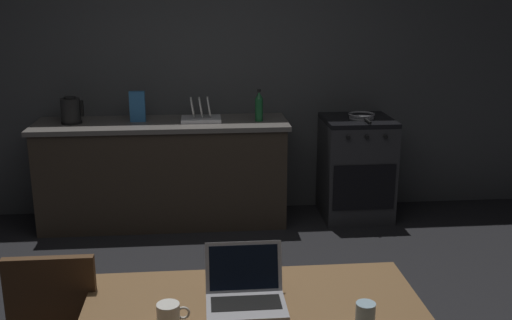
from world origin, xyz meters
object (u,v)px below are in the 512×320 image
object	(u,v)px
bottle	(259,106)
frying_pan	(362,116)
stove_oven	(356,168)
dish_rack	(201,116)
coffee_mug	(169,315)
laptop	(245,293)
drinking_glass	(365,317)
electric_kettle	(71,111)
cereal_box	(137,107)

from	to	relation	value
bottle	frying_pan	distance (m)	0.92
stove_oven	dish_rack	world-z (taller)	dish_rack
stove_oven	coffee_mug	size ratio (longest dim) A/B	7.17
laptop	frying_pan	distance (m)	3.12
drinking_glass	laptop	bearing A→B (deg)	150.48
electric_kettle	frying_pan	xyz separation A→B (m)	(2.50, -0.03, -0.08)
cereal_box	drinking_glass	bearing A→B (deg)	-70.16
electric_kettle	frying_pan	bearing A→B (deg)	-0.68
bottle	drinking_glass	size ratio (longest dim) A/B	2.43
frying_pan	dish_rack	size ratio (longest dim) A/B	1.19
frying_pan	coffee_mug	distance (m)	3.37
stove_oven	drinking_glass	world-z (taller)	stove_oven
electric_kettle	dish_rack	size ratio (longest dim) A/B	0.67
frying_pan	coffee_mug	xyz separation A→B (m)	(-1.54, -3.00, -0.14)
stove_oven	cereal_box	bearing A→B (deg)	179.33
drinking_glass	stove_oven	bearing A→B (deg)	75.97
laptop	dish_rack	bearing A→B (deg)	93.04
laptop	electric_kettle	world-z (taller)	electric_kettle
electric_kettle	bottle	world-z (taller)	bottle
bottle	cereal_box	size ratio (longest dim) A/B	1.05
stove_oven	electric_kettle	distance (m)	2.53
bottle	coffee_mug	world-z (taller)	bottle
laptop	coffee_mug	xyz separation A→B (m)	(-0.30, -0.14, -0.00)
coffee_mug	stove_oven	bearing A→B (deg)	63.41
drinking_glass	frying_pan	bearing A→B (deg)	75.39
laptop	drinking_glass	size ratio (longest dim) A/B	2.83
electric_kettle	bottle	bearing A→B (deg)	-1.80
cereal_box	frying_pan	bearing A→B (deg)	-1.46
stove_oven	bottle	xyz separation A→B (m)	(-0.88, -0.05, 0.59)
bottle	frying_pan	bearing A→B (deg)	1.29
stove_oven	dish_rack	xyz separation A→B (m)	(-1.38, 0.00, 0.50)
dish_rack	bottle	bearing A→B (deg)	-5.74
coffee_mug	cereal_box	distance (m)	3.08
bottle	drinking_glass	distance (m)	3.09
coffee_mug	cereal_box	xyz separation A→B (m)	(-0.41, 3.05, 0.25)
frying_pan	dish_rack	xyz separation A→B (m)	(-1.41, 0.03, 0.02)
coffee_mug	frying_pan	bearing A→B (deg)	62.80
stove_oven	frying_pan	xyz separation A→B (m)	(0.03, -0.03, 0.48)
bottle	frying_pan	world-z (taller)	bottle
frying_pan	electric_kettle	bearing A→B (deg)	179.32
drinking_glass	dish_rack	size ratio (longest dim) A/B	0.33
electric_kettle	drinking_glass	xyz separation A→B (m)	(1.69, -3.13, -0.21)
frying_pan	stove_oven	bearing A→B (deg)	134.64
electric_kettle	drinking_glass	distance (m)	3.56
laptop	bottle	bearing A→B (deg)	83.09
laptop	drinking_glass	distance (m)	0.49
frying_pan	bottle	bearing A→B (deg)	-178.71
stove_oven	frying_pan	world-z (taller)	frying_pan
electric_kettle	frying_pan	size ratio (longest dim) A/B	0.56
stove_oven	coffee_mug	distance (m)	3.40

